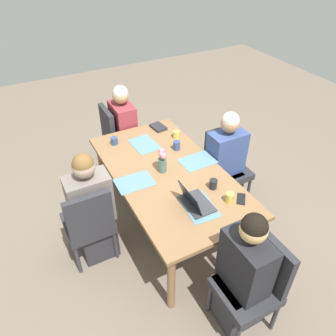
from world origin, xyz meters
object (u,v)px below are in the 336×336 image
(person_near_right_near, at_px, (92,212))
(coffee_mug_near_left, at_px, (230,198))
(chair_head_left_left_mid, at_px, (117,135))
(person_head_right_left_near, at_px, (243,277))
(coffee_mug_centre_left, at_px, (176,134))
(chair_head_right_left_near, at_px, (255,281))
(coffee_mug_far_left, at_px, (213,184))
(person_head_left_left_mid, at_px, (124,134))
(coffee_mug_centre_right, at_px, (114,141))
(chair_near_right_near, at_px, (89,222))
(chair_far_left_far, at_px, (225,162))
(coffee_mug_near_right, at_px, (177,145))
(flower_vase, at_px, (162,160))
(laptop_head_right_left_near, at_px, (195,202))
(dining_table, at_px, (168,178))
(phone_black, at_px, (241,199))
(book_red_cover, at_px, (158,127))
(person_far_left_far, at_px, (225,165))

(person_near_right_near, height_order, coffee_mug_near_left, person_near_right_near)
(chair_head_left_left_mid, bearing_deg, person_head_right_left_near, 2.36)
(coffee_mug_centre_left, bearing_deg, person_near_right_near, -66.58)
(chair_head_right_left_near, xyz_separation_m, coffee_mug_far_left, (-0.86, 0.17, 0.28))
(person_head_left_left_mid, xyz_separation_m, coffee_mug_centre_right, (0.47, -0.28, 0.25))
(chair_head_right_left_near, relative_size, chair_near_right_near, 1.00)
(person_head_right_left_near, height_order, chair_far_left_far, person_head_right_left_near)
(coffee_mug_near_right, bearing_deg, person_near_right_near, -74.33)
(chair_near_right_near, height_order, flower_vase, flower_vase)
(flower_vase, relative_size, coffee_mug_far_left, 2.87)
(laptop_head_right_left_near, height_order, coffee_mug_far_left, laptop_head_right_left_near)
(dining_table, xyz_separation_m, phone_black, (0.66, 0.40, 0.08))
(phone_black, bearing_deg, chair_near_right_near, 104.88)
(coffee_mug_near_right, xyz_separation_m, phone_black, (0.98, 0.12, -0.05))
(chair_near_right_near, distance_m, coffee_mug_near_right, 1.23)
(coffee_mug_far_left, height_order, book_red_cover, coffee_mug_far_left)
(person_head_right_left_near, height_order, coffee_mug_near_left, person_head_right_left_near)
(person_near_right_near, bearing_deg, coffee_mug_near_left, 59.15)
(person_head_left_left_mid, distance_m, laptop_head_right_left_near, 1.76)
(coffee_mug_near_left, height_order, coffee_mug_centre_left, coffee_mug_near_left)
(dining_table, distance_m, phone_black, 0.78)
(laptop_head_right_left_near, height_order, coffee_mug_centre_right, laptop_head_right_left_near)
(book_red_cover, bearing_deg, coffee_mug_near_left, -7.34)
(flower_vase, height_order, phone_black, flower_vase)
(person_head_right_left_near, xyz_separation_m, person_far_left_far, (-1.26, 0.73, 0.00))
(coffee_mug_near_right, bearing_deg, dining_table, -40.73)
(person_head_left_left_mid, xyz_separation_m, person_far_left_far, (1.16, 0.76, 0.00))
(coffee_mug_near_left, relative_size, coffee_mug_centre_right, 1.13)
(person_head_right_left_near, relative_size, coffee_mug_near_right, 12.16)
(person_head_left_left_mid, distance_m, chair_far_left_far, 1.36)
(laptop_head_right_left_near, xyz_separation_m, coffee_mug_centre_right, (-1.27, -0.28, -0.00))
(laptop_head_right_left_near, distance_m, book_red_cover, 1.39)
(coffee_mug_near_right, distance_m, book_red_cover, 0.51)
(chair_near_right_near, height_order, book_red_cover, chair_near_right_near)
(phone_black, bearing_deg, person_head_right_left_near, -174.09)
(person_far_left_far, xyz_separation_m, coffee_mug_centre_left, (-0.49, -0.36, 0.25))
(coffee_mug_near_left, height_order, coffee_mug_centre_right, coffee_mug_near_left)
(coffee_mug_far_left, bearing_deg, chair_far_left_far, 134.01)
(chair_near_right_near, relative_size, phone_black, 6.00)
(chair_head_left_left_mid, height_order, flower_vase, flower_vase)
(dining_table, bearing_deg, coffee_mug_near_right, 139.27)
(chair_head_left_left_mid, distance_m, person_head_left_left_mid, 0.10)
(chair_far_left_far, xyz_separation_m, person_near_right_near, (0.10, -1.62, 0.03))
(chair_head_left_left_mid, bearing_deg, phone_black, 14.01)
(coffee_mug_centre_left, bearing_deg, dining_table, -36.05)
(chair_head_left_left_mid, bearing_deg, flower_vase, 1.95)
(person_far_left_far, relative_size, laptop_head_right_left_near, 3.73)
(person_far_left_far, height_order, laptop_head_right_left_near, person_far_left_far)
(chair_far_left_far, bearing_deg, phone_black, -27.79)
(chair_head_right_left_near, height_order, person_near_right_near, person_near_right_near)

